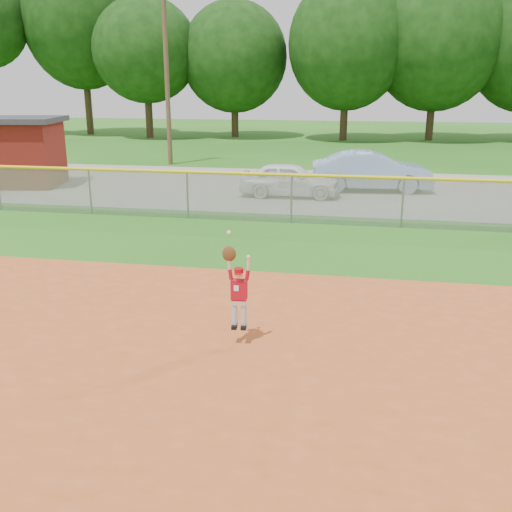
{
  "coord_description": "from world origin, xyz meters",
  "views": [
    {
      "loc": [
        2.09,
        -7.21,
        4.2
      ],
      "look_at": [
        0.23,
        2.77,
        1.1
      ],
      "focal_mm": 40.0,
      "sensor_mm": 36.0,
      "label": 1
    }
  ],
  "objects_px": {
    "utility_shed": "(16,151)",
    "ballplayer": "(238,288)",
    "car_blue": "(371,171)",
    "car_white_a": "(290,180)"
  },
  "relations": [
    {
      "from": "car_blue",
      "to": "ballplayer",
      "type": "height_order",
      "value": "ballplayer"
    },
    {
      "from": "car_white_a",
      "to": "ballplayer",
      "type": "distance_m",
      "value": 12.9
    },
    {
      "from": "car_blue",
      "to": "utility_shed",
      "type": "distance_m",
      "value": 14.66
    },
    {
      "from": "utility_shed",
      "to": "car_blue",
      "type": "bearing_deg",
      "value": 5.84
    },
    {
      "from": "ballplayer",
      "to": "utility_shed",
      "type": "bearing_deg",
      "value": 133.05
    },
    {
      "from": "car_white_a",
      "to": "utility_shed",
      "type": "distance_m",
      "value": 11.56
    },
    {
      "from": "utility_shed",
      "to": "ballplayer",
      "type": "relative_size",
      "value": 2.57
    },
    {
      "from": "car_white_a",
      "to": "ballplayer",
      "type": "xyz_separation_m",
      "value": [
        0.79,
        -12.88,
        0.33
      ]
    },
    {
      "from": "utility_shed",
      "to": "ballplayer",
      "type": "height_order",
      "value": "utility_shed"
    },
    {
      "from": "car_white_a",
      "to": "utility_shed",
      "type": "relative_size",
      "value": 0.88
    }
  ]
}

